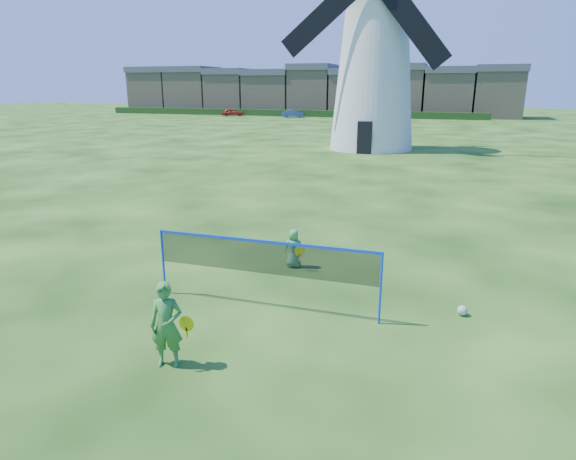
# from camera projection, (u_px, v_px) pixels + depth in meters

# --- Properties ---
(ground) EXTENTS (220.00, 220.00, 0.00)m
(ground) POSITION_uv_depth(u_px,v_px,m) (273.00, 297.00, 11.32)
(ground) COLOR black
(ground) RESTS_ON ground
(windmill) EXTENTS (12.80, 6.24, 18.45)m
(windmill) POSITION_uv_depth(u_px,v_px,m) (375.00, 59.00, 35.87)
(windmill) COLOR white
(windmill) RESTS_ON ground
(badminton_net) EXTENTS (5.05, 0.05, 1.55)m
(badminton_net) POSITION_uv_depth(u_px,v_px,m) (264.00, 258.00, 10.49)
(badminton_net) COLOR blue
(badminton_net) RESTS_ON ground
(player_girl) EXTENTS (0.74, 0.51, 1.54)m
(player_girl) POSITION_uv_depth(u_px,v_px,m) (167.00, 325.00, 8.37)
(player_girl) COLOR #3C8635
(player_girl) RESTS_ON ground
(player_boy) EXTENTS (0.65, 0.46, 1.05)m
(player_boy) POSITION_uv_depth(u_px,v_px,m) (294.00, 248.00, 13.07)
(player_boy) COLOR #4A9955
(player_boy) RESTS_ON ground
(play_ball) EXTENTS (0.22, 0.22, 0.22)m
(play_ball) POSITION_uv_depth(u_px,v_px,m) (462.00, 310.00, 10.40)
(play_ball) COLOR green
(play_ball) RESTS_ON ground
(terraced_houses) EXTENTS (65.62, 8.40, 8.03)m
(terraced_houses) POSITION_uv_depth(u_px,v_px,m) (307.00, 91.00, 81.68)
(terraced_houses) COLOR tan
(terraced_houses) RESTS_ON ground
(hedge) EXTENTS (62.00, 0.80, 1.00)m
(hedge) POSITION_uv_depth(u_px,v_px,m) (282.00, 113.00, 77.89)
(hedge) COLOR #193814
(hedge) RESTS_ON ground
(car_left) EXTENTS (3.76, 2.68, 1.19)m
(car_left) POSITION_uv_depth(u_px,v_px,m) (232.00, 112.00, 78.10)
(car_left) COLOR maroon
(car_left) RESTS_ON ground
(car_right) EXTENTS (3.47, 1.45, 1.11)m
(car_right) POSITION_uv_depth(u_px,v_px,m) (293.00, 114.00, 74.78)
(car_right) COLOR navy
(car_right) RESTS_ON ground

